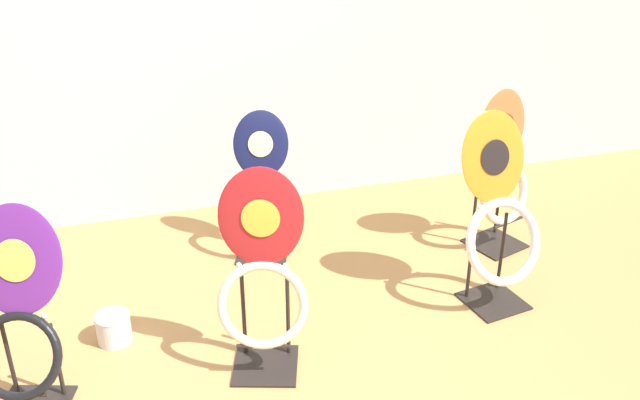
# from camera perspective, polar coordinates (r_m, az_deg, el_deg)

# --- Properties ---
(wall_back) EXTENTS (8.00, 0.07, 2.60)m
(wall_back) POSITION_cam_1_polar(r_m,az_deg,el_deg) (4.21, -12.13, 15.37)
(wall_back) COLOR silver
(wall_back) RESTS_ON ground_plane
(toilet_seat_display_crimson_swirl) EXTENTS (0.41, 0.35, 0.94)m
(toilet_seat_display_crimson_swirl) POSITION_cam_1_polar(r_m,az_deg,el_deg) (3.00, -4.64, -6.41)
(toilet_seat_display_crimson_swirl) COLOR black
(toilet_seat_display_crimson_swirl) RESTS_ON ground_plane
(toilet_seat_display_orange_sun) EXTENTS (0.46, 0.39, 0.97)m
(toilet_seat_display_orange_sun) POSITION_cam_1_polar(r_m,az_deg,el_deg) (3.54, 14.18, -1.68)
(toilet_seat_display_orange_sun) COLOR black
(toilet_seat_display_orange_sun) RESTS_ON ground_plane
(toilet_seat_display_navy_moon) EXTENTS (0.43, 0.43, 0.79)m
(toilet_seat_display_navy_moon) POSITION_cam_1_polar(r_m,az_deg,el_deg) (3.92, -4.76, 0.68)
(toilet_seat_display_navy_moon) COLOR black
(toilet_seat_display_navy_moon) RESTS_ON ground_plane
(toilet_seat_display_woodgrain) EXTENTS (0.39, 0.35, 0.92)m
(toilet_seat_display_woodgrain) POSITION_cam_1_polar(r_m,az_deg,el_deg) (4.08, 14.39, 1.58)
(toilet_seat_display_woodgrain) COLOR black
(toilet_seat_display_woodgrain) RESTS_ON ground_plane
(toilet_seat_display_purple_note) EXTENTS (0.44, 0.43, 0.86)m
(toilet_seat_display_purple_note) POSITION_cam_1_polar(r_m,az_deg,el_deg) (3.05, -22.96, -9.06)
(toilet_seat_display_purple_note) COLOR black
(toilet_seat_display_purple_note) RESTS_ON ground_plane
(paint_can) EXTENTS (0.16, 0.16, 0.15)m
(paint_can) POSITION_cam_1_polar(r_m,az_deg,el_deg) (3.48, -16.21, -9.72)
(paint_can) COLOR silver
(paint_can) RESTS_ON ground_plane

